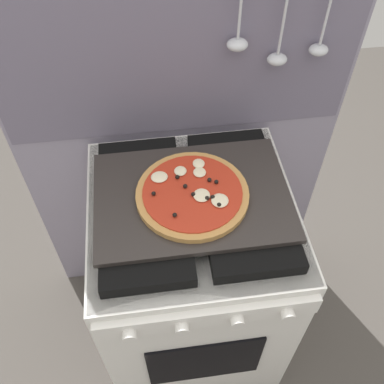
% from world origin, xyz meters
% --- Properties ---
extents(ground_plane, '(4.00, 4.00, 0.00)m').
position_xyz_m(ground_plane, '(0.00, 0.00, 0.00)').
color(ground_plane, '#4C4742').
extents(kitchen_backsplash, '(1.10, 0.09, 1.55)m').
position_xyz_m(kitchen_backsplash, '(0.00, 0.33, 0.79)').
color(kitchen_backsplash, gray).
rests_on(kitchen_backsplash, ground_plane).
extents(stove, '(0.60, 0.64, 0.90)m').
position_xyz_m(stove, '(-0.00, -0.00, 0.45)').
color(stove, white).
rests_on(stove, ground_plane).
extents(baking_tray, '(0.54, 0.38, 0.02)m').
position_xyz_m(baking_tray, '(0.00, 0.00, 0.91)').
color(baking_tray, '#2D2826').
rests_on(baking_tray, stove).
extents(pizza_left, '(0.31, 0.31, 0.03)m').
position_xyz_m(pizza_left, '(0.00, -0.01, 0.93)').
color(pizza_left, '#C18947').
rests_on(pizza_left, baking_tray).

